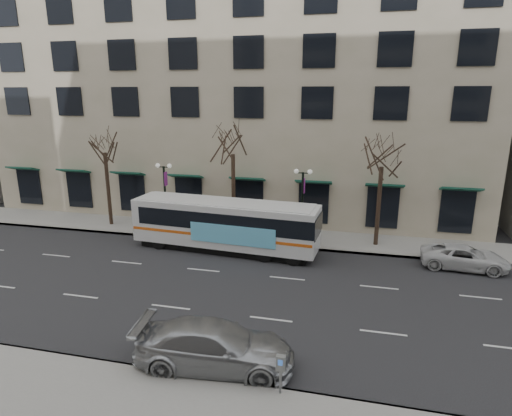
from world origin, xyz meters
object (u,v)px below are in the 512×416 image
(tree_far_mid, at_px, (233,140))
(white_pickup, at_px, (464,257))
(silver_car, at_px, (215,346))
(pay_station, at_px, (281,366))
(lamp_post_left, at_px, (165,194))
(lamp_post_right, at_px, (302,202))
(tree_far_left, at_px, (104,140))
(city_bus, at_px, (226,224))
(tree_far_right, at_px, (383,152))

(tree_far_mid, relative_size, white_pickup, 1.74)
(silver_car, distance_m, pay_station, 2.96)
(lamp_post_left, xyz_separation_m, lamp_post_right, (10.00, 0.00, 0.00))
(white_pickup, bearing_deg, pay_station, 150.90)
(silver_car, bearing_deg, tree_far_mid, 7.95)
(tree_far_mid, height_order, pay_station, tree_far_mid)
(tree_far_left, xyz_separation_m, white_pickup, (24.98, -2.60, -6.01))
(lamp_post_left, bearing_deg, white_pickup, -5.72)
(silver_car, bearing_deg, city_bus, 9.63)
(white_pickup, xyz_separation_m, pay_station, (-8.64, -13.50, 0.52))
(lamp_post_right, bearing_deg, white_pickup, -11.34)
(tree_far_right, bearing_deg, lamp_post_right, -173.15)
(tree_far_mid, distance_m, pay_station, 18.22)
(city_bus, height_order, silver_car, city_bus)
(white_pickup, bearing_deg, tree_far_right, 65.96)
(tree_far_right, height_order, white_pickup, tree_far_right)
(tree_far_mid, distance_m, city_bus, 5.92)
(tree_far_right, relative_size, lamp_post_right, 1.55)
(pay_station, bearing_deg, lamp_post_left, 127.19)
(tree_far_left, bearing_deg, pay_station, -44.59)
(tree_far_left, relative_size, white_pickup, 1.69)
(tree_far_right, bearing_deg, pay_station, -102.82)
(white_pickup, bearing_deg, silver_car, 141.01)
(pay_station, bearing_deg, tree_far_right, 78.22)
(tree_far_right, bearing_deg, white_pickup, -27.57)
(tree_far_right, bearing_deg, tree_far_left, 180.00)
(city_bus, relative_size, white_pickup, 2.53)
(lamp_post_left, relative_size, city_bus, 0.42)
(tree_far_mid, height_order, lamp_post_right, tree_far_mid)
(city_bus, height_order, pay_station, city_bus)
(tree_far_right, bearing_deg, city_bus, -162.67)
(lamp_post_right, bearing_deg, lamp_post_left, 180.00)
(tree_far_right, xyz_separation_m, lamp_post_right, (-4.99, -0.60, -3.48))
(tree_far_left, distance_m, lamp_post_left, 6.29)
(tree_far_left, relative_size, tree_far_mid, 0.98)
(pay_station, bearing_deg, lamp_post_right, 95.93)
(city_bus, bearing_deg, silver_car, -70.27)
(lamp_post_right, distance_m, white_pickup, 10.42)
(tree_far_left, height_order, tree_far_right, tree_far_left)
(white_pickup, bearing_deg, city_bus, 95.13)
(lamp_post_right, height_order, silver_car, lamp_post_right)
(white_pickup, relative_size, pay_station, 3.38)
(tree_far_left, height_order, silver_car, tree_far_left)
(lamp_post_left, xyz_separation_m, city_bus, (5.34, -2.41, -1.12))
(tree_far_mid, height_order, lamp_post_left, tree_far_mid)
(lamp_post_left, xyz_separation_m, pay_station, (11.33, -15.50, -1.74))
(tree_far_left, height_order, pay_station, tree_far_left)
(lamp_post_left, bearing_deg, tree_far_right, 2.29)
(silver_car, bearing_deg, white_pickup, -48.11)
(tree_far_left, xyz_separation_m, pay_station, (16.34, -16.10, -5.50))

